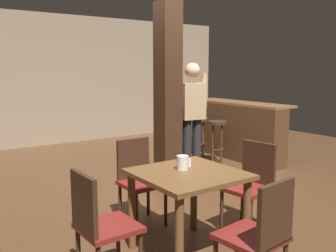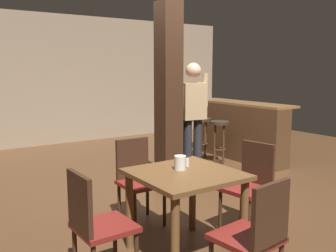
{
  "view_description": "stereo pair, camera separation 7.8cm",
  "coord_description": "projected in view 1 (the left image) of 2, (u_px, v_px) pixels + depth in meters",
  "views": [
    {
      "loc": [
        -3.0,
        -3.59,
        1.64
      ],
      "look_at": [
        -0.43,
        0.08,
        0.95
      ],
      "focal_mm": 40.0,
      "sensor_mm": 36.0,
      "label": 1
    },
    {
      "loc": [
        -2.93,
        -3.63,
        1.64
      ],
      "look_at": [
        -0.43,
        0.08,
        0.95
      ],
      "focal_mm": 40.0,
      "sensor_mm": 36.0,
      "label": 2
    }
  ],
  "objects": [
    {
      "name": "ground_plane",
      "position": [
        199.0,
        196.0,
        4.85
      ],
      "size": [
        10.8,
        10.8,
        0.0
      ],
      "primitive_type": "plane",
      "color": "#4C301C"
    },
    {
      "name": "wall_back",
      "position": [
        70.0,
        80.0,
        8.29
      ],
      "size": [
        8.0,
        0.1,
        2.8
      ],
      "primitive_type": "cube",
      "color": "gray",
      "rests_on": "ground_plane"
    },
    {
      "name": "pillar",
      "position": [
        168.0,
        87.0,
        4.92
      ],
      "size": [
        0.28,
        0.28,
        2.8
      ],
      "primitive_type": "cube",
      "color": "#382114",
      "rests_on": "ground_plane"
    },
    {
      "name": "dining_table",
      "position": [
        188.0,
        187.0,
        3.28
      ],
      "size": [
        0.86,
        0.86,
        0.75
      ],
      "color": "brown",
      "rests_on": "ground_plane"
    },
    {
      "name": "chair_south",
      "position": [
        260.0,
        233.0,
        2.6
      ],
      "size": [
        0.46,
        0.46,
        0.89
      ],
      "color": "maroon",
      "rests_on": "ground_plane"
    },
    {
      "name": "chair_east",
      "position": [
        252.0,
        182.0,
        3.79
      ],
      "size": [
        0.47,
        0.47,
        0.89
      ],
      "color": "maroon",
      "rests_on": "ground_plane"
    },
    {
      "name": "chair_north",
      "position": [
        139.0,
        177.0,
        3.96
      ],
      "size": [
        0.42,
        0.42,
        0.89
      ],
      "color": "maroon",
      "rests_on": "ground_plane"
    },
    {
      "name": "chair_west",
      "position": [
        99.0,
        223.0,
        2.78
      ],
      "size": [
        0.43,
        0.43,
        0.89
      ],
      "color": "maroon",
      "rests_on": "ground_plane"
    },
    {
      "name": "napkin_cup",
      "position": [
        182.0,
        163.0,
        3.32
      ],
      "size": [
        0.11,
        0.11,
        0.13
      ],
      "primitive_type": "cylinder",
      "color": "silver",
      "rests_on": "dining_table"
    },
    {
      "name": "salt_shaker",
      "position": [
        189.0,
        163.0,
        3.44
      ],
      "size": [
        0.03,
        0.03,
        0.07
      ],
      "primitive_type": "cylinder",
      "color": "silver",
      "rests_on": "dining_table"
    },
    {
      "name": "standing_person",
      "position": [
        192.0,
        115.0,
        5.16
      ],
      "size": [
        0.47,
        0.25,
        1.72
      ],
      "color": "tan",
      "rests_on": "ground_plane"
    },
    {
      "name": "bar_counter",
      "position": [
        235.0,
        130.0,
        6.89
      ],
      "size": [
        0.56,
        2.11,
        1.04
      ],
      "color": "brown",
      "rests_on": "ground_plane"
    },
    {
      "name": "bar_stool_near",
      "position": [
        217.0,
        132.0,
        6.51
      ],
      "size": [
        0.33,
        0.33,
        0.74
      ],
      "color": "#2D2319",
      "rests_on": "ground_plane"
    },
    {
      "name": "bar_stool_mid",
      "position": [
        199.0,
        128.0,
        7.0
      ],
      "size": [
        0.35,
        0.35,
        0.73
      ],
      "color": "#2D2319",
      "rests_on": "ground_plane"
    },
    {
      "name": "bar_stool_far",
      "position": [
        178.0,
        122.0,
        7.47
      ],
      "size": [
        0.34,
        0.34,
        0.78
      ],
      "color": "#2D2319",
      "rests_on": "ground_plane"
    }
  ]
}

